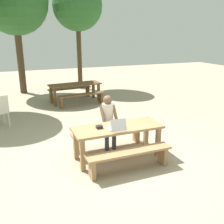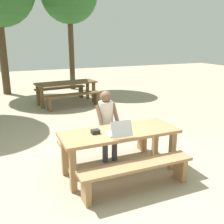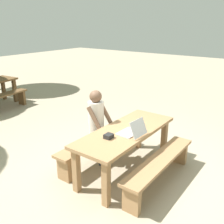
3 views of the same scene
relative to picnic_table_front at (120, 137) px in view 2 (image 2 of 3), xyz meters
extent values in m
plane|color=tan|center=(0.00, 0.00, -0.61)|extent=(30.00, 30.00, 0.00)
cube|color=#9E754C|center=(0.00, 0.00, 0.09)|extent=(1.90, 0.73, 0.05)
cube|color=#9E754C|center=(-0.85, -0.26, -0.28)|extent=(0.09, 0.09, 0.67)
cube|color=#9E754C|center=(0.85, -0.26, -0.28)|extent=(0.09, 0.09, 0.67)
cube|color=#9E754C|center=(-0.85, 0.26, -0.28)|extent=(0.09, 0.09, 0.67)
cube|color=#9E754C|center=(0.85, 0.26, -0.28)|extent=(0.09, 0.09, 0.67)
cube|color=#9E754C|center=(0.00, -0.60, -0.21)|extent=(1.74, 0.30, 0.05)
cube|color=#9E754C|center=(-0.77, -0.60, -0.42)|extent=(0.08, 0.24, 0.38)
cube|color=#9E754C|center=(0.77, -0.60, -0.42)|extent=(0.08, 0.24, 0.38)
cube|color=#9E754C|center=(0.00, 0.60, -0.21)|extent=(1.74, 0.30, 0.05)
cube|color=#9E754C|center=(-0.77, 0.60, -0.42)|extent=(0.08, 0.24, 0.38)
cube|color=#9E754C|center=(0.77, 0.60, -0.42)|extent=(0.08, 0.24, 0.38)
cube|color=silver|center=(-0.09, -0.10, 0.12)|extent=(0.34, 0.26, 0.02)
cube|color=silver|center=(-0.09, -0.28, 0.25)|extent=(0.33, 0.13, 0.23)
cube|color=black|center=(-0.09, -0.27, 0.25)|extent=(0.31, 0.11, 0.21)
cube|color=black|center=(-0.40, 0.04, 0.14)|extent=(0.13, 0.11, 0.06)
cylinder|color=#333847|center=(-0.08, 0.42, -0.40)|extent=(0.10, 0.10, 0.42)
cylinder|color=#333847|center=(0.10, 0.42, -0.40)|extent=(0.10, 0.10, 0.42)
cube|color=#333847|center=(0.01, 0.51, -0.15)|extent=(0.28, 0.28, 0.12)
cylinder|color=silver|center=(0.01, 0.60, 0.17)|extent=(0.26, 0.26, 0.56)
cylinder|color=brown|center=(-0.15, 0.50, 0.21)|extent=(0.07, 0.32, 0.41)
cylinder|color=brown|center=(0.16, 0.50, 0.21)|extent=(0.07, 0.32, 0.41)
sphere|color=brown|center=(0.01, 0.60, 0.55)|extent=(0.20, 0.20, 0.20)
cube|color=brown|center=(0.32, 4.97, 0.10)|extent=(2.06, 0.93, 0.05)
cube|color=brown|center=(-0.54, 4.61, -0.27)|extent=(0.10, 0.10, 0.68)
cube|color=brown|center=(1.24, 4.81, -0.27)|extent=(0.10, 0.10, 0.68)
cube|color=brown|center=(-0.60, 5.12, -0.27)|extent=(0.10, 0.10, 0.68)
cube|color=brown|center=(1.18, 5.32, -0.27)|extent=(0.10, 0.10, 0.68)
cube|color=brown|center=(0.39, 4.33, -0.18)|extent=(1.81, 0.50, 0.05)
cube|color=brown|center=(-0.40, 4.24, -0.41)|extent=(0.11, 0.25, 0.41)
cube|color=brown|center=(1.18, 4.41, -0.41)|extent=(0.11, 0.25, 0.41)
cube|color=brown|center=(0.25, 5.61, -0.18)|extent=(1.81, 0.50, 0.05)
cube|color=brown|center=(-0.54, 5.52, -0.41)|extent=(0.11, 0.25, 0.41)
cube|color=brown|center=(1.04, 5.70, -0.41)|extent=(0.11, 0.25, 0.41)
cylinder|color=#4C3823|center=(-1.48, 7.48, 0.92)|extent=(0.29, 0.29, 3.07)
cylinder|color=#4C3823|center=(1.20, 7.48, 0.96)|extent=(0.22, 0.22, 3.14)
camera|label=1|loc=(-1.99, -4.61, 1.99)|focal=40.63mm
camera|label=2|loc=(-1.65, -3.55, 1.54)|focal=41.77mm
camera|label=3|loc=(-3.08, -2.00, 1.70)|focal=41.37mm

